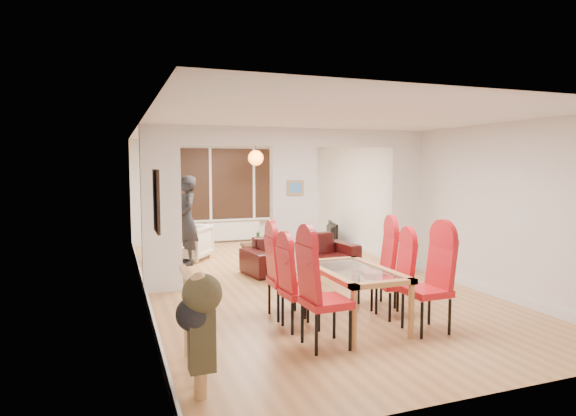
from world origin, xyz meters
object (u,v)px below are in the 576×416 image
dining_table (354,296)px  person (187,220)px  dining_chair_la (326,294)px  dining_chair_lb (301,286)px  dining_chair_ra (426,284)px  dining_chair_rb (394,278)px  bottle (258,238)px  coffee_table (266,249)px  dining_chair_lc (287,275)px  television (329,235)px  dining_chair_rc (377,267)px  armchair (189,242)px  sofa (302,253)px  bowl (269,241)px

dining_table → person: 4.62m
dining_chair_la → dining_chair_lb: bearing=91.7°
dining_chair_ra → dining_chair_rb: dining_chair_ra is taller
person → bottle: (1.63, 0.54, -0.51)m
coffee_table → dining_table: bearing=-94.6°
dining_chair_lc → person: size_ratio=0.63×
dining_chair_ra → dining_chair_rb: bearing=92.7°
dining_chair_lc → bottle: (0.90, 4.35, -0.18)m
dining_chair_lc → person: 3.89m
television → bottle: television is taller
dining_chair_ra → person: person is taller
dining_chair_lc → dining_chair_rc: size_ratio=1.00×
armchair → person: size_ratio=0.46×
dining_chair_rb → armchair: (-1.95, 4.76, -0.15)m
dining_chair_ra → dining_chair_rb: size_ratio=1.13×
dining_chair_ra → armchair: dining_chair_ra is taller
coffee_table → dining_chair_rb: bearing=-87.2°
dining_chair_la → bottle: bearing=78.8°
sofa → television: sofa is taller
dining_chair_rb → sofa: dining_chair_rb is taller
dining_chair_rc → dining_chair_rb: bearing=-81.8°
dining_chair_la → dining_chair_ra: size_ratio=1.02×
coffee_table → dining_chair_la: bearing=-100.7°
dining_chair_lb → dining_chair_rb: size_ratio=1.02×
armchair → person: bearing=-66.7°
bottle → bowl: 0.33m
dining_table → television: dining_table is taller
armchair → person: person is taller
armchair → dining_chair_lc: bearing=-46.3°
coffee_table → dining_chair_ra: bearing=-87.1°
dining_chair_rc → bottle: dining_chair_rc is taller
dining_chair_rc → bottle: size_ratio=4.04×
dining_table → bottle: 4.91m
dining_chair_ra → bottle: dining_chair_ra is taller
dining_chair_ra → bottle: bearing=93.7°
dining_chair_rb → person: size_ratio=0.58×
person → bowl: 2.12m
dining_chair_lc → dining_chair_rb: bearing=-18.4°
dining_chair_la → bowl: dining_chair_la is taller
dining_chair_la → bottle: size_ratio=4.29×
dining_chair_ra → bottle: 5.48m
sofa → bottle: size_ratio=7.98×
dining_chair_la → television: 6.49m
armchair → bottle: armchair is taller
bottle → dining_chair_lb: bearing=-100.6°
coffee_table → bottle: size_ratio=3.75×
dining_chair_la → dining_chair_ra: dining_chair_la is taller
dining_chair_lb → television: (2.81, 5.23, -0.22)m
dining_chair_ra → bowl: 5.58m
dining_chair_la → person: person is taller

